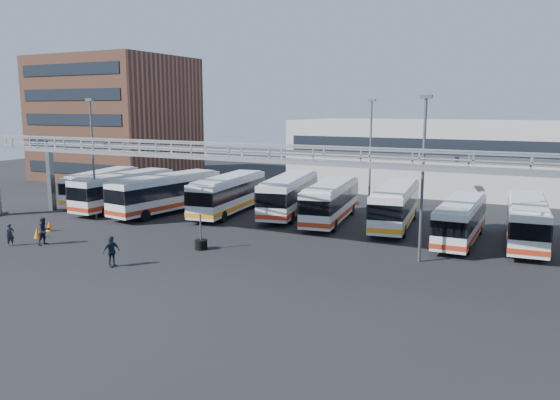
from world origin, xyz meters
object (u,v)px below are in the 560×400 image
at_px(bus_4, 289,194).
at_px(pedestrian_d, 111,251).
at_px(cone_left, 37,233).
at_px(light_pole_left, 93,152).
at_px(bus_5, 331,200).
at_px(bus_1, 124,189).
at_px(bus_7, 460,219).
at_px(pedestrian_b, 44,231).
at_px(light_pole_mid, 423,170).
at_px(bus_8, 527,220).
at_px(bus_3, 228,193).
at_px(bus_6, 395,204).
at_px(light_pole_back, 370,149).
at_px(cone_right, 49,226).
at_px(bus_2, 166,192).
at_px(bus_0, 102,185).
at_px(tire_stack, 201,243).
at_px(pedestrian_a, 10,235).

relative_size(bus_4, pedestrian_d, 6.23).
bearing_deg(pedestrian_d, cone_left, 86.87).
xyz_separation_m(light_pole_left, pedestrian_d, (11.71, -10.41, -4.78)).
height_order(light_pole_left, bus_4, light_pole_left).
xyz_separation_m(bus_4, bus_5, (4.41, -1.17, -0.08)).
bearing_deg(bus_1, pedestrian_d, -48.08).
bearing_deg(cone_left, bus_7, 24.20).
bearing_deg(pedestrian_d, light_pole_left, 62.13).
bearing_deg(pedestrian_b, light_pole_mid, -69.12).
xyz_separation_m(bus_7, bus_8, (4.23, 1.10, 0.11)).
relative_size(bus_3, bus_6, 1.02).
height_order(bus_4, cone_left, bus_4).
bearing_deg(light_pole_back, cone_left, -131.02).
bearing_deg(bus_5, bus_3, 176.65).
bearing_deg(pedestrian_d, bus_7, -34.76).
bearing_deg(bus_5, cone_right, -152.73).
relative_size(bus_2, bus_5, 1.05).
relative_size(bus_0, bus_7, 1.07).
xyz_separation_m(pedestrian_d, tire_stack, (2.44, 5.79, -0.54)).
xyz_separation_m(bus_1, tire_stack, (14.94, -9.03, -1.48)).
xyz_separation_m(bus_6, bus_7, (5.44, -2.89, -0.18)).
height_order(light_pole_mid, bus_0, light_pole_mid).
height_order(light_pole_mid, tire_stack, light_pole_mid).
bearing_deg(bus_4, bus_3, -169.56).
bearing_deg(bus_4, bus_1, -174.70).
bearing_deg(bus_5, pedestrian_d, -119.42).
distance_m(bus_4, tire_stack, 13.50).
bearing_deg(bus_4, bus_7, -24.01).
xyz_separation_m(light_pole_mid, bus_7, (1.44, 6.27, -4.05)).
distance_m(light_pole_back, bus_8, 16.14).
bearing_deg(bus_5, bus_0, 174.75).
bearing_deg(bus_2, pedestrian_d, -54.77).
relative_size(bus_0, bus_8, 1.00).
bearing_deg(pedestrian_a, pedestrian_d, -76.98).
xyz_separation_m(bus_5, bus_8, (14.97, -1.25, -0.07)).
bearing_deg(tire_stack, bus_1, 148.85).
xyz_separation_m(bus_6, pedestrian_b, (-20.35, -16.63, -0.89)).
bearing_deg(cone_left, pedestrian_b, -28.38).
height_order(bus_4, pedestrian_b, bus_4).
bearing_deg(tire_stack, bus_0, 150.83).
xyz_separation_m(bus_6, tire_stack, (-9.84, -12.77, -1.45)).
bearing_deg(cone_right, bus_0, 117.11).
bearing_deg(cone_right, tire_stack, 3.14).
bearing_deg(bus_8, light_pole_left, -173.73).
bearing_deg(bus_8, pedestrian_a, -157.60).
bearing_deg(bus_5, cone_left, -147.32).
distance_m(bus_0, bus_6, 29.57).
distance_m(light_pole_left, light_pole_mid, 28.02).
distance_m(bus_0, bus_7, 34.97).
height_order(light_pole_back, bus_7, light_pole_back).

